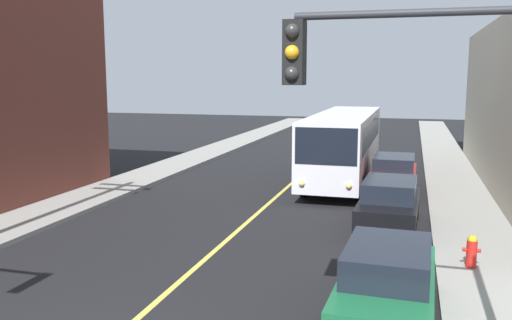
# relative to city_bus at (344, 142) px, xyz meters

# --- Properties ---
(sidewalk_left) EXTENTS (2.50, 90.00, 0.15)m
(sidewalk_left) POSITION_rel_city_bus_xyz_m (-9.45, -9.33, -1.74)
(sidewalk_left) COLOR gray
(sidewalk_left) RESTS_ON ground
(sidewalk_right) EXTENTS (2.50, 90.00, 0.15)m
(sidewalk_right) POSITION_rel_city_bus_xyz_m (5.05, -9.33, -1.74)
(sidewalk_right) COLOR gray
(sidewalk_right) RESTS_ON ground
(lane_stripe_center) EXTENTS (0.16, 60.00, 0.01)m
(lane_stripe_center) POSITION_rel_city_bus_xyz_m (-2.20, -4.33, -1.81)
(lane_stripe_center) COLOR #D8CC4C
(lane_stripe_center) RESTS_ON ground
(city_bus) EXTENTS (2.60, 12.17, 3.20)m
(city_bus) POSITION_rel_city_bus_xyz_m (0.00, 0.00, 0.00)
(city_bus) COLOR silver
(city_bus) RESTS_ON ground
(parked_car_green) EXTENTS (1.97, 4.46, 1.62)m
(parked_car_green) POSITION_rel_city_bus_xyz_m (2.72, -15.34, -0.98)
(parked_car_green) COLOR #196038
(parked_car_green) RESTS_ON ground
(parked_car_black) EXTENTS (1.95, 4.46, 1.62)m
(parked_car_black) POSITION_rel_city_bus_xyz_m (2.46, -8.18, -0.98)
(parked_car_black) COLOR black
(parked_car_black) RESTS_ON ground
(parked_car_red) EXTENTS (1.87, 4.43, 1.62)m
(parked_car_red) POSITION_rel_city_bus_xyz_m (2.41, -2.62, -0.98)
(parked_car_red) COLOR maroon
(parked_car_red) RESTS_ON ground
(traffic_signal_right_corner) EXTENTS (3.75, 0.48, 6.00)m
(traffic_signal_right_corner) POSITION_rel_city_bus_xyz_m (3.21, -17.60, 2.49)
(traffic_signal_right_corner) COLOR #2D2D33
(traffic_signal_right_corner) RESTS_ON sidewalk_right
(fire_hydrant) EXTENTS (0.44, 0.26, 0.84)m
(fire_hydrant) POSITION_rel_city_bus_xyz_m (4.65, -11.86, -1.23)
(fire_hydrant) COLOR red
(fire_hydrant) RESTS_ON sidewalk_right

